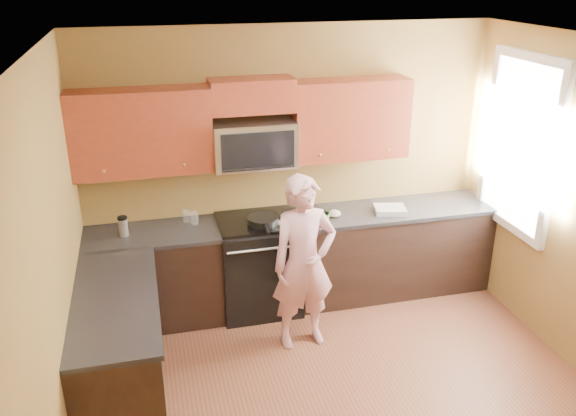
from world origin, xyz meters
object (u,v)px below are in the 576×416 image
object	(u,v)px
woman	(304,263)
butter_tub	(322,221)
frying_pan	(263,223)
travel_mug	(124,236)
microwave	(254,165)
stove	(259,264)

from	to	relation	value
woman	butter_tub	size ratio (longest dim) A/B	11.55
frying_pan	butter_tub	distance (m)	0.57
travel_mug	microwave	bearing A→B (deg)	5.57
woman	frying_pan	xyz separation A→B (m)	(-0.24, 0.58, 0.16)
stove	woman	bearing A→B (deg)	-68.10
frying_pan	stove	bearing A→B (deg)	112.41
stove	woman	xyz separation A→B (m)	(0.27, -0.67, 0.32)
butter_tub	travel_mug	world-z (taller)	travel_mug
frying_pan	travel_mug	xyz separation A→B (m)	(-1.26, 0.10, -0.03)
woman	butter_tub	bearing A→B (deg)	54.10
frying_pan	travel_mug	bearing A→B (deg)	178.78
stove	microwave	bearing A→B (deg)	90.00
woman	butter_tub	xyz separation A→B (m)	(0.33, 0.56, 0.13)
microwave	travel_mug	world-z (taller)	microwave
travel_mug	stove	bearing A→B (deg)	-0.26
microwave	frying_pan	distance (m)	0.55
microwave	woman	xyz separation A→B (m)	(0.27, -0.79, -0.66)
stove	butter_tub	world-z (taller)	butter_tub
microwave	travel_mug	xyz separation A→B (m)	(-1.23, -0.12, -0.53)
microwave	butter_tub	world-z (taller)	microwave
butter_tub	frying_pan	bearing A→B (deg)	178.12
stove	butter_tub	xyz separation A→B (m)	(0.60, -0.11, 0.45)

